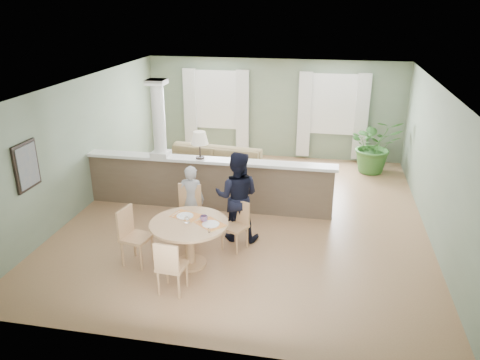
% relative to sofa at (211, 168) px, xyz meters
% --- Properties ---
extents(ground, '(8.00, 8.00, 0.00)m').
position_rel_sofa_xyz_m(ground, '(1.18, -1.51, -0.43)').
color(ground, '#AA8059').
rests_on(ground, ground).
extents(room_shell, '(7.02, 8.02, 2.71)m').
position_rel_sofa_xyz_m(room_shell, '(1.15, -0.88, 1.38)').
color(room_shell, gray).
rests_on(room_shell, ground).
extents(pony_wall, '(5.32, 0.38, 2.70)m').
position_rel_sofa_xyz_m(pony_wall, '(0.19, -1.31, 0.28)').
color(pony_wall, brown).
rests_on(pony_wall, ground).
extents(sofa, '(3.03, 1.46, 0.85)m').
position_rel_sofa_xyz_m(sofa, '(0.00, 0.00, 0.00)').
color(sofa, olive).
rests_on(sofa, ground).
extents(houseplant, '(1.45, 1.30, 1.43)m').
position_rel_sofa_xyz_m(houseplant, '(3.88, 1.66, 0.29)').
color(houseplant, '#336528').
rests_on(houseplant, ground).
extents(dining_table, '(1.29, 1.29, 0.88)m').
position_rel_sofa_xyz_m(dining_table, '(0.56, -3.56, 0.19)').
color(dining_table, tan).
rests_on(dining_table, ground).
extents(chair_far_boy, '(0.46, 0.46, 1.00)m').
position_rel_sofa_xyz_m(chair_far_boy, '(0.24, -2.59, 0.12)').
color(chair_far_boy, tan).
rests_on(chair_far_boy, ground).
extents(chair_far_man, '(0.52, 0.52, 0.86)m').
position_rel_sofa_xyz_m(chair_far_man, '(1.20, -2.83, 0.05)').
color(chair_far_man, tan).
rests_on(chair_far_man, ground).
extents(chair_near, '(0.43, 0.43, 0.90)m').
position_rel_sofa_xyz_m(chair_near, '(0.50, -4.43, 0.07)').
color(chair_near, tan).
rests_on(chair_near, ground).
extents(chair_side, '(0.52, 0.52, 0.98)m').
position_rel_sofa_xyz_m(chair_side, '(-0.41, -3.68, 0.12)').
color(chair_side, tan).
rests_on(chair_side, ground).
extents(child_person, '(0.51, 0.35, 1.35)m').
position_rel_sofa_xyz_m(child_person, '(0.25, -2.43, 0.25)').
color(child_person, '#96969B').
rests_on(child_person, ground).
extents(man_person, '(0.84, 0.66, 1.69)m').
position_rel_sofa_xyz_m(man_person, '(1.14, -2.51, 0.42)').
color(man_person, black).
rests_on(man_person, ground).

